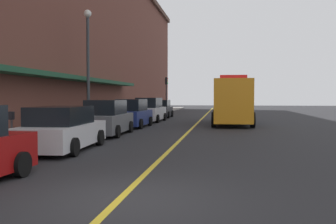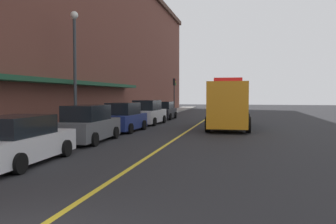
{
  "view_description": "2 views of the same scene",
  "coord_description": "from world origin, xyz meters",
  "px_view_note": "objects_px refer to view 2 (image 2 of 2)",
  "views": [
    {
      "loc": [
        2.01,
        -7.14,
        2.0
      ],
      "look_at": [
        -1.48,
        16.43,
        1.04
      ],
      "focal_mm": 40.71,
      "sensor_mm": 36.0,
      "label": 1
    },
    {
      "loc": [
        3.51,
        -4.28,
        2.35
      ],
      "look_at": [
        -2.21,
        22.42,
        1.01
      ],
      "focal_mm": 37.7,
      "sensor_mm": 36.0,
      "label": 2
    }
  ],
  "objects_px": {
    "parked_car_4": "(148,113)",
    "parked_car_5": "(164,111)",
    "parking_meter_2": "(94,116)",
    "parked_car_1": "(18,141)",
    "utility_truck": "(230,105)",
    "parked_car_3": "(124,118)",
    "traffic_light_near": "(174,88)",
    "parked_car_2": "(88,125)",
    "street_lamp_left": "(75,59)",
    "parking_meter_1": "(117,113)"
  },
  "relations": [
    {
      "from": "parked_car_4",
      "to": "traffic_light_near",
      "type": "relative_size",
      "value": 1.08
    },
    {
      "from": "parked_car_4",
      "to": "traffic_light_near",
      "type": "distance_m",
      "value": 18.16
    },
    {
      "from": "parking_meter_1",
      "to": "street_lamp_left",
      "type": "xyz_separation_m",
      "value": [
        -0.6,
        -5.18,
        3.34
      ]
    },
    {
      "from": "parked_car_1",
      "to": "parked_car_4",
      "type": "height_order",
      "value": "parked_car_4"
    },
    {
      "from": "utility_truck",
      "to": "parking_meter_2",
      "type": "distance_m",
      "value": 9.46
    },
    {
      "from": "parked_car_5",
      "to": "parking_meter_1",
      "type": "xyz_separation_m",
      "value": [
        -1.34,
        -9.2,
        0.27
      ]
    },
    {
      "from": "utility_truck",
      "to": "parking_meter_2",
      "type": "bearing_deg",
      "value": -57.27
    },
    {
      "from": "utility_truck",
      "to": "parking_meter_2",
      "type": "height_order",
      "value": "utility_truck"
    },
    {
      "from": "parked_car_2",
      "to": "street_lamp_left",
      "type": "height_order",
      "value": "street_lamp_left"
    },
    {
      "from": "parking_meter_2",
      "to": "street_lamp_left",
      "type": "relative_size",
      "value": 0.19
    },
    {
      "from": "street_lamp_left",
      "to": "utility_truck",
      "type": "bearing_deg",
      "value": 36.64
    },
    {
      "from": "parked_car_2",
      "to": "utility_truck",
      "type": "bearing_deg",
      "value": -38.47
    },
    {
      "from": "parking_meter_1",
      "to": "traffic_light_near",
      "type": "height_order",
      "value": "traffic_light_near"
    },
    {
      "from": "parked_car_5",
      "to": "parking_meter_2",
      "type": "xyz_separation_m",
      "value": [
        -1.34,
        -13.18,
        0.27
      ]
    },
    {
      "from": "parked_car_1",
      "to": "parked_car_5",
      "type": "relative_size",
      "value": 1.14
    },
    {
      "from": "parked_car_4",
      "to": "utility_truck",
      "type": "relative_size",
      "value": 0.55
    },
    {
      "from": "traffic_light_near",
      "to": "parked_car_3",
      "type": "bearing_deg",
      "value": -86.74
    },
    {
      "from": "parked_car_5",
      "to": "parked_car_1",
      "type": "bearing_deg",
      "value": 179.66
    },
    {
      "from": "parked_car_2",
      "to": "parking_meter_2",
      "type": "height_order",
      "value": "parked_car_2"
    },
    {
      "from": "parked_car_4",
      "to": "parked_car_5",
      "type": "height_order",
      "value": "parked_car_4"
    },
    {
      "from": "parked_car_2",
      "to": "parking_meter_1",
      "type": "xyz_separation_m",
      "value": [
        -1.33,
        7.64,
        0.21
      ]
    },
    {
      "from": "parked_car_4",
      "to": "utility_truck",
      "type": "distance_m",
      "value": 6.8
    },
    {
      "from": "parked_car_1",
      "to": "traffic_light_near",
      "type": "xyz_separation_m",
      "value": [
        -1.34,
        34.42,
        2.38
      ]
    },
    {
      "from": "parking_meter_1",
      "to": "parked_car_3",
      "type": "bearing_deg",
      "value": -60.55
    },
    {
      "from": "parked_car_1",
      "to": "parked_car_4",
      "type": "distance_m",
      "value": 16.46
    },
    {
      "from": "parked_car_3",
      "to": "parking_meter_1",
      "type": "bearing_deg",
      "value": 31.68
    },
    {
      "from": "parking_meter_1",
      "to": "parking_meter_2",
      "type": "height_order",
      "value": "same"
    },
    {
      "from": "street_lamp_left",
      "to": "parked_car_3",
      "type": "bearing_deg",
      "value": 53.33
    },
    {
      "from": "parked_car_1",
      "to": "parked_car_3",
      "type": "bearing_deg",
      "value": -2.09
    },
    {
      "from": "parked_car_4",
      "to": "traffic_light_near",
      "type": "height_order",
      "value": "traffic_light_near"
    },
    {
      "from": "parked_car_2",
      "to": "parked_car_4",
      "type": "bearing_deg",
      "value": -2.26
    },
    {
      "from": "parked_car_4",
      "to": "parking_meter_2",
      "type": "height_order",
      "value": "parked_car_4"
    },
    {
      "from": "parked_car_3",
      "to": "utility_truck",
      "type": "relative_size",
      "value": 0.5
    },
    {
      "from": "parking_meter_1",
      "to": "street_lamp_left",
      "type": "height_order",
      "value": "street_lamp_left"
    },
    {
      "from": "parked_car_2",
      "to": "parked_car_3",
      "type": "relative_size",
      "value": 1.12
    },
    {
      "from": "parking_meter_1",
      "to": "street_lamp_left",
      "type": "bearing_deg",
      "value": -96.61
    },
    {
      "from": "parked_car_4",
      "to": "utility_truck",
      "type": "bearing_deg",
      "value": -104.89
    },
    {
      "from": "parked_car_2",
      "to": "street_lamp_left",
      "type": "distance_m",
      "value": 4.73
    },
    {
      "from": "parked_car_5",
      "to": "street_lamp_left",
      "type": "distance_m",
      "value": 14.95
    },
    {
      "from": "parked_car_2",
      "to": "parked_car_3",
      "type": "height_order",
      "value": "parked_car_3"
    },
    {
      "from": "utility_truck",
      "to": "parking_meter_1",
      "type": "distance_m",
      "value": 8.02
    },
    {
      "from": "parked_car_5",
      "to": "parking_meter_1",
      "type": "relative_size",
      "value": 3.23
    },
    {
      "from": "parked_car_4",
      "to": "parked_car_5",
      "type": "bearing_deg",
      "value": 3.03
    },
    {
      "from": "parking_meter_2",
      "to": "utility_truck",
      "type": "bearing_deg",
      "value": 33.0
    },
    {
      "from": "parked_car_2",
      "to": "parking_meter_1",
      "type": "bearing_deg",
      "value": 8.21
    },
    {
      "from": "parked_car_1",
      "to": "traffic_light_near",
      "type": "distance_m",
      "value": 34.52
    },
    {
      "from": "utility_truck",
      "to": "parked_car_3",
      "type": "bearing_deg",
      "value": -61.06
    },
    {
      "from": "parking_meter_2",
      "to": "traffic_light_near",
      "type": "xyz_separation_m",
      "value": [
        0.06,
        25.07,
        2.1
      ]
    },
    {
      "from": "parked_car_2",
      "to": "traffic_light_near",
      "type": "xyz_separation_m",
      "value": [
        -1.26,
        28.72,
        2.3
      ]
    },
    {
      "from": "parked_car_5",
      "to": "utility_truck",
      "type": "relative_size",
      "value": 0.51
    }
  ]
}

